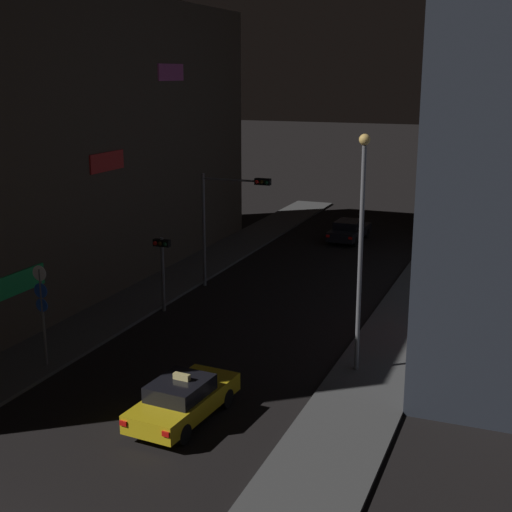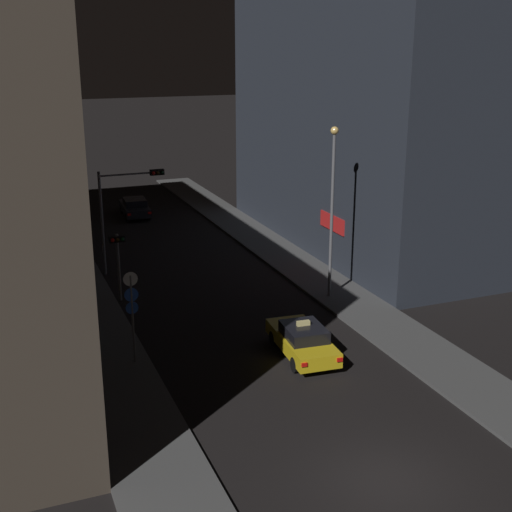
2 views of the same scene
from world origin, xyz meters
name	(u,v)px [view 2 (image 2 of 2)]	position (x,y,z in m)	size (l,w,h in m)	color
ground_plane	(387,482)	(0.00, 0.00, 0.00)	(300.00, 300.00, 0.00)	black
sidewalk_left	(72,274)	(-6.32, 23.18, 0.07)	(3.10, 50.37, 0.13)	#4C4C4C
sidewalk_right	(276,251)	(6.32, 23.18, 0.07)	(3.10, 50.37, 0.13)	#4C4C4C
building_facade_right	(354,122)	(11.57, 23.23, 7.90)	(7.48, 22.91, 15.79)	#282D38
taxi	(302,340)	(1.35, 8.87, 0.74)	(2.14, 4.57, 1.62)	yellow
far_car	(135,207)	(-0.04, 35.54, 0.73)	(2.03, 4.54, 1.42)	black
traffic_light_overhead	(124,201)	(-3.22, 22.71, 4.21)	(3.74, 0.42, 5.93)	slate
traffic_light_left_kerb	(118,253)	(-4.52, 18.26, 2.55)	(0.80, 0.42, 3.53)	slate
sign_pole_left	(132,308)	(-5.40, 10.69, 2.50)	(0.58, 0.10, 3.90)	slate
street_lamp_near_block	(332,198)	(5.62, 14.59, 5.29)	(0.40, 0.40, 8.70)	slate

